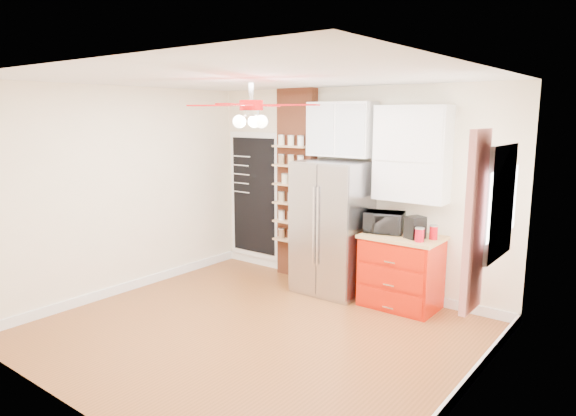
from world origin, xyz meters
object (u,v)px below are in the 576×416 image
Objects in this scene: fridge at (332,228)px; red_cabinet at (401,271)px; coffee_maker at (415,227)px; pantry_jar_oats at (285,179)px; toaster_oven at (384,222)px; ceiling_fan at (251,106)px; canister_left at (419,235)px.

fridge is 1.86× the size of red_cabinet.
coffee_maker is 2.08m from pantry_jar_oats.
coffee_maker is 2.01× the size of pantry_jar_oats.
fridge is 6.68× the size of coffee_maker.
coffee_maker is at bearing 0.38° from fridge.
pantry_jar_oats is (-1.87, 0.09, 0.99)m from red_cabinet.
fridge is at bearing 168.14° from toaster_oven.
coffee_maker is (1.14, 0.01, 0.16)m from fridge.
pantry_jar_oats is at bearing 160.71° from toaster_oven.
toaster_oven is 3.61× the size of pantry_jar_oats.
ceiling_fan is 2.41m from coffee_maker.
fridge is 11.60× the size of canister_left.
ceiling_fan reaches higher than toaster_oven.
ceiling_fan reaches higher than canister_left.
pantry_jar_oats is at bearing 118.19° from ceiling_fan.
pantry_jar_oats reaches higher than toaster_oven.
toaster_oven reaches higher than canister_left.
toaster_oven is 0.43m from coffee_maker.
fridge is 0.74m from toaster_oven.
fridge reaches higher than coffee_maker.
red_cabinet is 2.11m from pantry_jar_oats.
coffee_maker is at bearing -23.51° from toaster_oven.
coffee_maker is at bearing 131.10° from canister_left.
coffee_maker is at bearing -3.57° from pantry_jar_oats.
coffee_maker reaches higher than toaster_oven.
red_cabinet is 7.21× the size of pantry_jar_oats.
toaster_oven is at bearing 68.48° from ceiling_fan.
ceiling_fan reaches higher than coffee_maker.
canister_left is at bearing 51.38° from ceiling_fan.
canister_left is (0.54, -0.18, -0.06)m from toaster_oven.
fridge is at bearing -155.72° from coffee_maker.
red_cabinet is (0.97, 0.05, -0.42)m from fridge.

